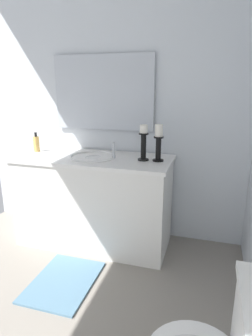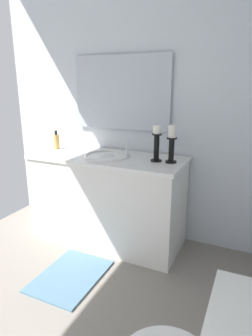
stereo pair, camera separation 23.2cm
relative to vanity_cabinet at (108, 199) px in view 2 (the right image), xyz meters
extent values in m
cube|color=gray|center=(1.11, 0.03, -0.42)|extent=(2.87, 2.59, 0.02)
cube|color=silver|center=(-0.33, 0.03, 0.82)|extent=(0.04, 2.59, 2.45)
cube|color=white|center=(0.00, 0.00, -0.02)|extent=(0.55, 1.33, 0.78)
cube|color=white|center=(0.00, 0.00, 0.39)|extent=(0.58, 1.36, 0.03)
sphere|color=black|center=(-0.10, -0.68, 0.02)|extent=(0.02, 0.02, 0.02)
sphere|color=black|center=(0.10, -0.68, 0.02)|extent=(0.02, 0.02, 0.02)
ellipsoid|color=white|center=(0.00, 0.00, 0.36)|extent=(0.38, 0.30, 0.11)
torus|color=white|center=(0.00, 0.00, 0.41)|extent=(0.40, 0.40, 0.02)
cylinder|color=silver|center=(0.00, 0.19, 0.48)|extent=(0.02, 0.02, 0.14)
cube|color=silver|center=(-0.28, 0.00, 0.94)|extent=(0.02, 0.94, 0.66)
cylinder|color=black|center=(-0.03, 0.57, 0.41)|extent=(0.09, 0.09, 0.01)
cylinder|color=black|center=(-0.03, 0.57, 0.50)|extent=(0.04, 0.04, 0.19)
cylinder|color=black|center=(-0.03, 0.57, 0.60)|extent=(0.08, 0.08, 0.01)
cylinder|color=white|center=(-0.03, 0.57, 0.66)|extent=(0.06, 0.06, 0.10)
cylinder|color=black|center=(-0.02, 0.44, 0.41)|extent=(0.09, 0.09, 0.01)
cylinder|color=black|center=(-0.02, 0.44, 0.51)|extent=(0.04, 0.04, 0.22)
cylinder|color=black|center=(-0.02, 0.44, 0.63)|extent=(0.08, 0.08, 0.01)
cylinder|color=white|center=(-0.02, 0.44, 0.67)|extent=(0.06, 0.06, 0.07)
cylinder|color=#E5B259|center=(-0.05, -0.58, 0.48)|extent=(0.06, 0.06, 0.14)
cylinder|color=black|center=(-0.05, -0.58, 0.57)|extent=(0.02, 0.02, 0.04)
cube|color=white|center=(1.36, 1.20, 0.33)|extent=(0.38, 0.19, 0.03)
cube|color=slate|center=(0.62, 0.00, -0.40)|extent=(0.60, 0.44, 0.02)
camera|label=1|loc=(2.26, 0.97, 1.01)|focal=31.03mm
camera|label=2|loc=(2.17, 1.19, 1.01)|focal=31.03mm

